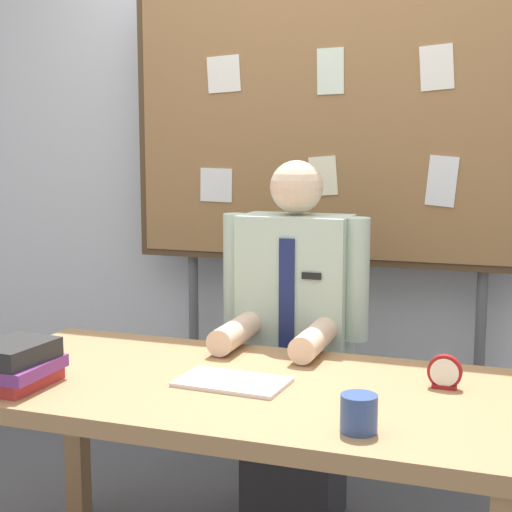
{
  "coord_description": "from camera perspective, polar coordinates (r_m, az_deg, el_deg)",
  "views": [
    {
      "loc": [
        0.79,
        -2.05,
        1.43
      ],
      "look_at": [
        0.0,
        0.19,
        1.08
      ],
      "focal_mm": 54.26,
      "sensor_mm": 36.0,
      "label": 1
    }
  ],
  "objects": [
    {
      "name": "book_stack",
      "position": [
        2.36,
        -17.25,
        -7.64
      ],
      "size": [
        0.2,
        0.24,
        0.13
      ],
      "color": "#B22D2D",
      "rests_on": "desk"
    },
    {
      "name": "person",
      "position": [
        2.9,
        2.85,
        -7.6
      ],
      "size": [
        0.55,
        0.56,
        1.37
      ],
      "color": "#2D2D33",
      "rests_on": "ground_plane"
    },
    {
      "name": "bulletin_board",
      "position": [
        3.24,
        5.38,
        9.26
      ],
      "size": [
        1.73,
        0.09,
        2.08
      ],
      "color": "#4C3823",
      "rests_on": "ground_plane"
    },
    {
      "name": "open_notebook",
      "position": [
        2.29,
        -1.75,
        -9.27
      ],
      "size": [
        0.33,
        0.21,
        0.01
      ],
      "primitive_type": "cube",
      "rotation": [
        0.0,
        0.0,
        -0.06
      ],
      "color": "silver",
      "rests_on": "desk"
    },
    {
      "name": "desk_clock",
      "position": [
        2.3,
        13.74,
        -8.4
      ],
      "size": [
        0.1,
        0.04,
        0.1
      ],
      "color": "maroon",
      "rests_on": "desk"
    },
    {
      "name": "desk",
      "position": [
        2.34,
        -1.57,
        -11.22
      ],
      "size": [
        1.68,
        0.83,
        0.73
      ],
      "color": "#9E754C",
      "rests_on": "ground_plane"
    },
    {
      "name": "coffee_mug",
      "position": [
        1.93,
        7.59,
        -11.42
      ],
      "size": [
        0.09,
        0.09,
        0.09
      ],
      "primitive_type": "cylinder",
      "color": "#334C8C",
      "rests_on": "desk"
    },
    {
      "name": "back_wall",
      "position": [
        3.44,
        6.19,
        6.98
      ],
      "size": [
        6.4,
        0.08,
        2.7
      ],
      "primitive_type": "cube",
      "color": "silver",
      "rests_on": "ground_plane"
    }
  ]
}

